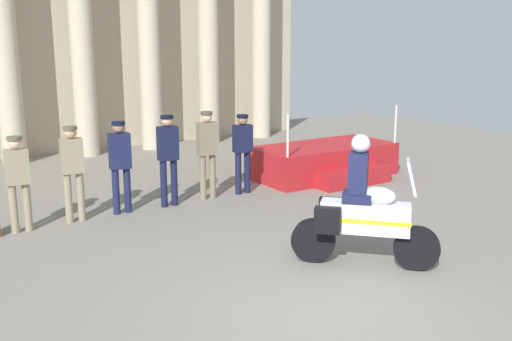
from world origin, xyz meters
The scene contains 10 objects.
ground_plane centered at (0.00, 0.00, 0.00)m, with size 28.47×28.47×0.00m, color gray.
colonnade_backdrop centered at (0.80, 11.76, 3.70)m, with size 15.17×1.47×6.87m.
reviewing_stand centered at (4.62, 5.50, 0.36)m, with size 3.34×2.10×1.66m.
officer_in_row_0 centered at (-2.27, 5.18, 0.96)m, with size 0.41×0.27×1.63m.
officer_in_row_1 centered at (-1.35, 5.25, 1.01)m, with size 0.41×0.27×1.71m.
officer_in_row_2 centered at (-0.46, 5.30, 1.01)m, with size 0.41×0.27×1.72m.
officer_in_row_3 centered at (0.48, 5.26, 1.05)m, with size 0.41×0.27×1.77m.
officer_in_row_4 centered at (1.36, 5.31, 1.05)m, with size 0.41×0.27×1.78m.
officer_in_row_5 centered at (2.18, 5.29, 0.99)m, with size 0.41×0.27×1.67m.
motorcycle_with_rider centered at (1.40, 0.95, 0.79)m, with size 1.52×1.61×1.90m.
Camera 1 is at (-4.19, -4.85, 3.15)m, focal length 41.22 mm.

